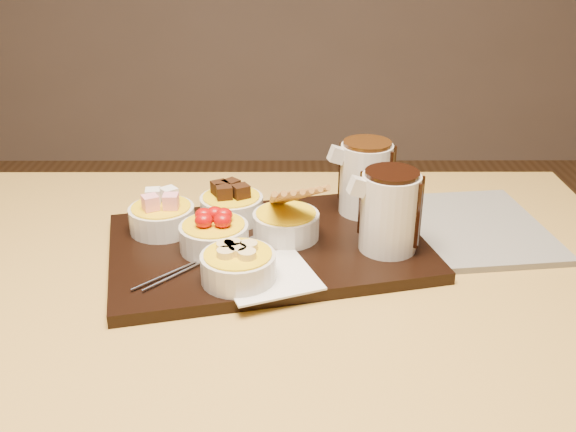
{
  "coord_description": "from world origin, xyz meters",
  "views": [
    {
      "loc": [
        0.08,
        -0.78,
        1.21
      ],
      "look_at": [
        0.08,
        0.07,
        0.81
      ],
      "focal_mm": 40.0,
      "sensor_mm": 36.0,
      "label": 1
    }
  ],
  "objects_px": {
    "pitcher_dark_chocolate": "(389,213)",
    "serving_board": "(268,247)",
    "dining_table": "(235,334)",
    "newspaper": "(439,229)",
    "pitcher_milk_chocolate": "(366,179)",
    "bowl_strawberries": "(214,237)"
  },
  "relations": [
    {
      "from": "pitcher_dark_chocolate",
      "to": "serving_board",
      "type": "bearing_deg",
      "value": 160.02
    },
    {
      "from": "dining_table",
      "to": "newspaper",
      "type": "height_order",
      "value": "newspaper"
    },
    {
      "from": "newspaper",
      "to": "serving_board",
      "type": "bearing_deg",
      "value": -172.95
    },
    {
      "from": "pitcher_dark_chocolate",
      "to": "dining_table",
      "type": "bearing_deg",
      "value": 179.19
    },
    {
      "from": "pitcher_dark_chocolate",
      "to": "pitcher_milk_chocolate",
      "type": "bearing_deg",
      "value": 85.6
    },
    {
      "from": "pitcher_dark_chocolate",
      "to": "newspaper",
      "type": "bearing_deg",
      "value": 29.43
    },
    {
      "from": "bowl_strawberries",
      "to": "pitcher_milk_chocolate",
      "type": "height_order",
      "value": "pitcher_milk_chocolate"
    },
    {
      "from": "bowl_strawberries",
      "to": "newspaper",
      "type": "xyz_separation_m",
      "value": [
        0.35,
        0.09,
        -0.03
      ]
    },
    {
      "from": "dining_table",
      "to": "newspaper",
      "type": "relative_size",
      "value": 3.64
    },
    {
      "from": "bowl_strawberries",
      "to": "pitcher_dark_chocolate",
      "type": "distance_m",
      "value": 0.25
    },
    {
      "from": "dining_table",
      "to": "pitcher_milk_chocolate",
      "type": "distance_m",
      "value": 0.32
    },
    {
      "from": "dining_table",
      "to": "bowl_strawberries",
      "type": "bearing_deg",
      "value": 122.01
    },
    {
      "from": "dining_table",
      "to": "pitcher_milk_chocolate",
      "type": "height_order",
      "value": "pitcher_milk_chocolate"
    },
    {
      "from": "dining_table",
      "to": "bowl_strawberries",
      "type": "relative_size",
      "value": 12.0
    },
    {
      "from": "dining_table",
      "to": "newspaper",
      "type": "bearing_deg",
      "value": 23.1
    },
    {
      "from": "bowl_strawberries",
      "to": "pitcher_milk_chocolate",
      "type": "xyz_separation_m",
      "value": [
        0.23,
        0.13,
        0.04
      ]
    },
    {
      "from": "serving_board",
      "to": "pitcher_dark_chocolate",
      "type": "bearing_deg",
      "value": -19.98
    },
    {
      "from": "serving_board",
      "to": "pitcher_dark_chocolate",
      "type": "height_order",
      "value": "pitcher_dark_chocolate"
    },
    {
      "from": "pitcher_milk_chocolate",
      "to": "dining_table",
      "type": "bearing_deg",
      "value": -151.87
    },
    {
      "from": "serving_board",
      "to": "bowl_strawberries",
      "type": "distance_m",
      "value": 0.08
    },
    {
      "from": "pitcher_milk_chocolate",
      "to": "newspaper",
      "type": "bearing_deg",
      "value": -32.62
    },
    {
      "from": "pitcher_dark_chocolate",
      "to": "pitcher_milk_chocolate",
      "type": "height_order",
      "value": "same"
    }
  ]
}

